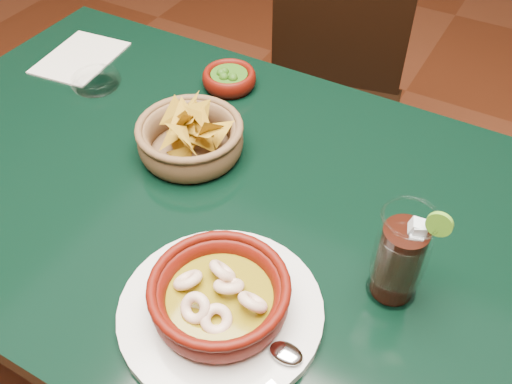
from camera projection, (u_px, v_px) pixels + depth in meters
The scene contains 9 objects.
ground at pixel (214, 384), 1.52m from camera, with size 7.00×7.00×0.00m, color #471C0C.
dining_table at pixel (196, 220), 1.06m from camera, with size 1.20×0.80×0.75m.
dining_chair at pixel (326, 95), 1.62m from camera, with size 0.48×0.48×0.88m.
shrimp_plate at pixel (220, 301), 0.77m from camera, with size 0.37×0.29×0.08m.
chip_basket at pixel (190, 138), 1.02m from camera, with size 0.22×0.22×0.14m.
guacamole_ramekin at pixel (229, 78), 1.18m from camera, with size 0.13×0.13×0.04m.
cola_drink at pixel (400, 257), 0.77m from camera, with size 0.16×0.16×0.18m.
glass_ashtray at pixel (96, 81), 1.19m from camera, with size 0.11×0.11×0.03m.
paper_menu at pixel (80, 58), 1.27m from camera, with size 0.17×0.21×0.00m.
Camera 1 is at (0.45, -0.57, 1.43)m, focal length 40.00 mm.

